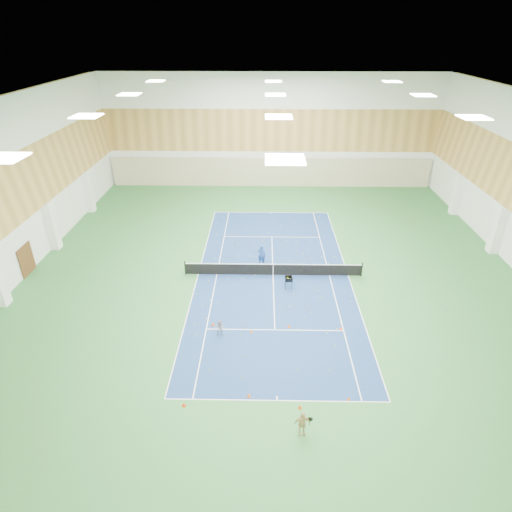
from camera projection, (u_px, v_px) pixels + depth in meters
The scene contains 21 objects.
ground at pixel (273, 275), 31.21m from camera, with size 40.00×40.00×0.00m, color #2D6A32.
room_shell at pixel (275, 198), 28.36m from camera, with size 36.00×40.00×12.00m, color white, non-canonical shape.
wood_cladding at pixel (275, 168), 27.42m from camera, with size 36.00×40.00×8.00m, color tan, non-canonical shape.
ceiling_light_grid at pixel (277, 104), 25.55m from camera, with size 21.40×25.40×0.06m, color white, non-canonical shape.
court_surface at pixel (273, 275), 31.21m from camera, with size 10.97×23.77×0.01m, color navy.
tennis_balls_scatter at pixel (273, 275), 31.19m from camera, with size 10.57×22.77×0.07m, color #B3D223, non-canonical shape.
tennis_net at pixel (273, 269), 30.95m from camera, with size 12.80×0.10×1.10m, color black, non-canonical shape.
back_curtain at pixel (270, 172), 47.83m from camera, with size 35.40×0.16×3.20m, color #C6B793.
door_left_b at pixel (26, 260), 30.99m from camera, with size 0.08×1.80×2.20m, color #593319.
coach at pixel (262, 255), 32.25m from camera, with size 0.60×0.40×1.66m, color #21469A.
child_court at pixel (220, 328), 24.92m from camera, with size 0.50×0.39×1.03m, color #9C9CA5.
child_apron at pixel (302, 423), 18.78m from camera, with size 0.77×0.32×1.31m, color tan.
ball_cart at pixel (289, 282), 29.48m from camera, with size 0.52×0.52×0.90m, color black, non-canonical shape.
cone_svc_a at pixel (213, 324), 25.91m from camera, with size 0.21×0.21×0.23m, color #FF520D.
cone_svc_b at pixel (251, 331), 25.34m from camera, with size 0.19×0.19×0.21m, color orange.
cone_svc_c at pixel (289, 326), 25.76m from camera, with size 0.20×0.20×0.22m, color orange.
cone_svc_d at pixel (341, 328), 25.55m from camera, with size 0.20×0.20×0.22m, color #FF470D.
cone_base_a at pixel (184, 404), 20.42m from camera, with size 0.21×0.21×0.23m, color #F6400C.
cone_base_b at pixel (249, 395), 20.92m from camera, with size 0.20×0.20×0.22m, color #FA5E0D.
cone_base_c at pixel (300, 406), 20.30m from camera, with size 0.20×0.20×0.22m, color #F9460D.
cone_base_d at pixel (349, 398), 20.76m from camera, with size 0.17×0.17×0.19m, color #D95C0B.
Camera 1 is at (-0.74, -26.83, 16.05)m, focal length 30.00 mm.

